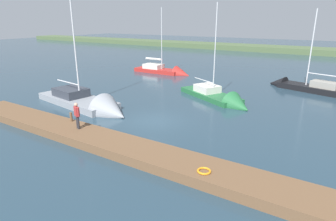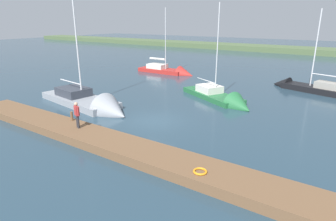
{
  "view_description": "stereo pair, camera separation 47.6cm",
  "coord_description": "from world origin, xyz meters",
  "views": [
    {
      "loc": [
        -11.57,
        16.23,
        7.25
      ],
      "look_at": [
        -1.38,
        0.2,
        1.14
      ],
      "focal_mm": 30.44,
      "sensor_mm": 36.0,
      "label": 1
    },
    {
      "loc": [
        -11.97,
        15.97,
        7.25
      ],
      "look_at": [
        -1.38,
        0.2,
        1.14
      ],
      "focal_mm": 30.44,
      "sensor_mm": 36.0,
      "label": 2
    }
  ],
  "objects": [
    {
      "name": "mooring_post_near",
      "position": [
        3.95,
        4.23,
        0.85
      ],
      "size": [
        0.17,
        0.17,
        0.64
      ],
      "primitive_type": "cylinder",
      "color": "brown",
      "rests_on": "dock_pier"
    },
    {
      "name": "ground_plane",
      "position": [
        0.0,
        0.0,
        0.0
      ],
      "size": [
        200.0,
        200.0,
        0.0
      ],
      "primitive_type": "plane",
      "color": "#263D4C"
    },
    {
      "name": "person_on_dock",
      "position": [
        2.48,
        4.91,
        1.53
      ],
      "size": [
        0.61,
        0.38,
        1.72
      ],
      "rotation": [
        0.0,
        0.0,
        4.32
      ],
      "color": "#28282D",
      "rests_on": "dock_pier"
    },
    {
      "name": "far_shoreline",
      "position": [
        0.0,
        -54.58,
        0.0
      ],
      "size": [
        180.0,
        8.0,
        2.4
      ],
      "primitive_type": "cube",
      "color": "#4C603D",
      "rests_on": "ground_plane"
    },
    {
      "name": "sailboat_behind_pier",
      "position": [
        -7.91,
        -16.69,
        0.23
      ],
      "size": [
        9.11,
        4.32,
        9.13
      ],
      "rotation": [
        0.0,
        0.0,
        -0.28
      ],
      "color": "black",
      "rests_on": "ground_plane"
    },
    {
      "name": "dock_pier",
      "position": [
        0.0,
        5.06,
        0.27
      ],
      "size": [
        26.35,
        2.37,
        0.53
      ],
      "primitive_type": "cube",
      "color": "brown",
      "rests_on": "ground_plane"
    },
    {
      "name": "sailboat_far_right",
      "position": [
        -2.19,
        -7.71,
        0.17
      ],
      "size": [
        8.69,
        6.13,
        9.75
      ],
      "rotation": [
        0.0,
        0.0,
        2.65
      ],
      "color": "#236638",
      "rests_on": "ground_plane"
    },
    {
      "name": "life_ring_buoy",
      "position": [
        -6.73,
        5.53,
        0.58
      ],
      "size": [
        0.66,
        0.66,
        0.1
      ],
      "primitive_type": "torus",
      "color": "orange",
      "rests_on": "dock_pier"
    },
    {
      "name": "sailboat_inner_slip",
      "position": [
        9.89,
        -17.06,
        0.13
      ],
      "size": [
        8.5,
        2.34,
        9.87
      ],
      "rotation": [
        0.0,
        0.0,
        3.14
      ],
      "color": "#B22823",
      "rests_on": "ground_plane"
    },
    {
      "name": "sailboat_outer_mooring",
      "position": [
        6.32,
        0.2,
        0.22
      ],
      "size": [
        10.88,
        4.37,
        13.02
      ],
      "rotation": [
        0.0,
        0.0,
        3.0
      ],
      "color": "gray",
      "rests_on": "ground_plane"
    }
  ]
}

